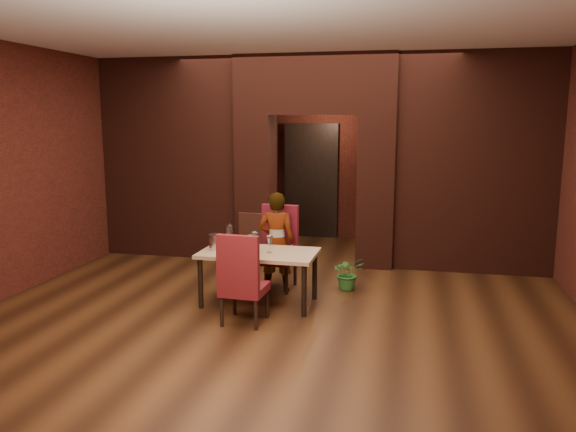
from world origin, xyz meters
name	(u,v)px	position (x,y,z in m)	size (l,w,h in m)	color
floor	(287,301)	(0.00, 0.00, 0.00)	(8.00, 8.00, 0.00)	#432410
ceiling	(287,35)	(0.00, 0.00, 3.20)	(7.00, 8.00, 0.04)	silver
wall_back	(333,153)	(0.00, 4.00, 1.60)	(7.00, 0.04, 3.20)	maroon
wall_front	(118,247)	(0.00, -4.00, 1.60)	(7.00, 0.04, 3.20)	maroon
wall_left	(31,168)	(-3.50, 0.00, 1.60)	(0.04, 8.00, 3.20)	maroon
pillar_left	(256,188)	(-0.95, 2.00, 1.15)	(0.55, 0.55, 2.30)	maroon
pillar_right	(376,192)	(0.95, 2.00, 1.15)	(0.55, 0.55, 2.30)	maroon
lintel	(316,85)	(0.00, 2.00, 2.75)	(2.45, 0.55, 0.90)	maroon
wing_wall_left	(172,159)	(-2.36, 2.00, 1.60)	(2.27, 0.35, 3.20)	maroon
wing_wall_right	(475,164)	(2.36, 2.00, 1.60)	(2.27, 0.35, 3.20)	maroon
vent_panel	(251,229)	(-0.95, 1.71, 0.55)	(0.40, 0.03, 0.50)	#A94A31
rear_door	(311,182)	(-0.40, 3.94, 1.05)	(0.90, 0.08, 2.10)	black
rear_door_frame	(311,182)	(-0.40, 3.90, 1.05)	(1.02, 0.04, 2.22)	black
dining_table	(259,278)	(-0.31, -0.16, 0.33)	(1.41, 0.79, 0.66)	tan
chair_far	(276,248)	(-0.26, 0.49, 0.55)	(0.50, 0.50, 1.10)	maroon
chair_near	(244,277)	(-0.30, -0.81, 0.52)	(0.47, 0.47, 1.03)	maroon
person_seated	(277,242)	(-0.23, 0.42, 0.66)	(0.48, 0.31, 1.31)	white
wine_glass_a	(250,243)	(-0.44, -0.10, 0.75)	(0.07, 0.07, 0.18)	white
wine_glass_b	(255,241)	(-0.38, -0.12, 0.77)	(0.09, 0.09, 0.23)	white
wine_glass_c	(269,244)	(-0.17, -0.20, 0.76)	(0.08, 0.08, 0.21)	white
tasting_sheet	(240,255)	(-0.47, -0.40, 0.66)	(0.31, 0.23, 0.00)	silver
wine_bucket	(215,242)	(-0.86, -0.18, 0.76)	(0.16, 0.16, 0.19)	silver
water_bottle	(229,237)	(-0.70, -0.13, 0.82)	(0.07, 0.07, 0.32)	white
potted_plant	(348,273)	(0.69, 0.65, 0.23)	(0.41, 0.35, 0.45)	#2C6A28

